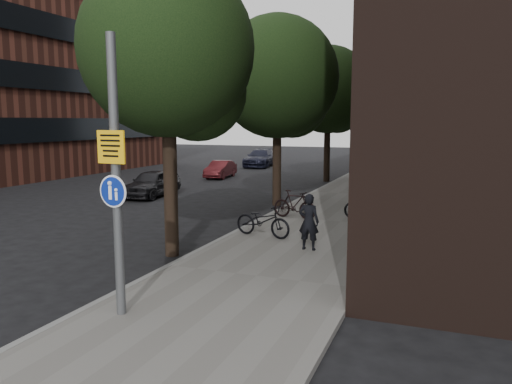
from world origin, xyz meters
The scene contains 15 objects.
ground centered at (0.00, 0.00, 0.00)m, with size 120.00×120.00×0.00m, color black.
sidewalk centered at (0.25, 10.00, 0.06)m, with size 4.50×60.00×0.12m, color #66635E.
curb_edge centered at (-2.00, 10.00, 0.07)m, with size 0.15×60.00×0.13m, color slate.
street_tree_near centered at (-2.53, 4.64, 5.11)m, with size 4.40×4.40×7.50m.
street_tree_mid centered at (-2.53, 13.14, 5.11)m, with size 5.00×5.00×7.80m.
street_tree_far centered at (-2.53, 22.14, 5.11)m, with size 5.00×5.00×7.80m.
signpost centered at (-1.21, 0.42, 2.58)m, with size 0.56×0.16×4.87m.
pedestrian centered at (0.72, 5.96, 0.88)m, with size 0.55×0.36×1.51m, color black.
parked_bike_facade_near centered at (2.00, 8.97, 0.56)m, with size 0.58×1.67×0.88m, color black.
parked_bike_facade_far centered at (1.50, 10.79, 0.60)m, with size 0.45×1.59×0.95m, color black.
parked_bike_curb_near centered at (-0.95, 6.94, 0.60)m, with size 0.64×1.83×0.96m, color black.
parked_bike_curb_far centered at (-0.89, 9.95, 0.62)m, with size 0.47×1.66×1.00m, color black.
parked_car_near centered at (-8.85, 13.18, 0.63)m, with size 1.49×3.70×1.26m, color black.
parked_car_mid centered at (-9.20, 21.41, 0.53)m, with size 1.12×3.22×1.06m, color #58191D.
parked_car_far centered at (-9.59, 29.48, 0.67)m, with size 1.87×4.60×1.34m, color black.
Camera 1 is at (4.13, -6.64, 3.53)m, focal length 35.00 mm.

